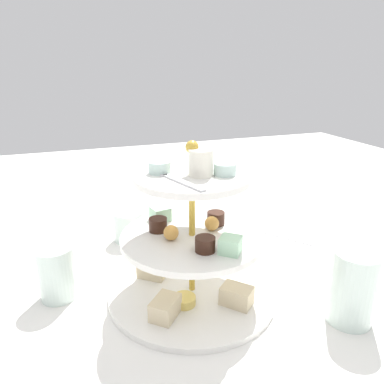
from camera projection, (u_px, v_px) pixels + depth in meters
ground_plane at (192, 294)px, 0.63m from camera, size 2.40×2.40×0.00m
tiered_serving_stand at (192, 251)px, 0.60m from camera, size 0.28×0.28×0.27m
water_glass_tall_right at (353, 287)px, 0.55m from camera, size 0.07×0.07×0.12m
water_glass_short_left at (128, 226)px, 0.81m from camera, size 0.06×0.06×0.07m
teacup_with_saucer at (185, 219)px, 0.87m from camera, size 0.09×0.09×0.05m
butter_knife_right at (280, 236)px, 0.84m from camera, size 0.15×0.11×0.00m
water_glass_mid_back at (57, 273)px, 0.61m from camera, size 0.06×0.06×0.09m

